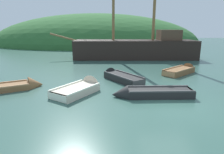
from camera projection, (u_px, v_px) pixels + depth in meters
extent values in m
plane|color=#33564C|center=(170.00, 103.00, 8.71)|extent=(120.00, 120.00, 0.00)
ellipsoid|color=#2D602D|center=(96.00, 44.00, 41.22)|extent=(42.32, 26.43, 12.36)
cube|color=black|center=(134.00, 53.00, 21.45)|extent=(13.04, 3.49, 2.78)
cube|color=#997A51|center=(135.00, 41.00, 21.12)|extent=(12.52, 3.21, 0.10)
cylinder|color=olive|center=(64.00, 37.00, 21.02)|extent=(2.95, 0.21, 0.97)
cube|color=#4C3828|center=(169.00, 35.00, 20.99)|extent=(2.21, 2.42, 1.10)
cube|color=black|center=(123.00, 79.00, 12.19)|extent=(2.51, 3.00, 0.52)
cone|color=black|center=(107.00, 74.00, 13.64)|extent=(1.22, 1.15, 0.98)
cube|color=#3B3B3B|center=(138.00, 83.00, 11.04)|extent=(0.83, 0.62, 0.36)
cube|color=#3B3B3B|center=(118.00, 75.00, 12.55)|extent=(0.89, 0.69, 0.05)
cube|color=#3B3B3B|center=(128.00, 78.00, 11.73)|extent=(0.89, 0.69, 0.05)
cube|color=#3B3B3B|center=(129.00, 74.00, 12.38)|extent=(1.69, 2.41, 0.07)
cube|color=#3B3B3B|center=(117.00, 76.00, 11.85)|extent=(1.69, 2.41, 0.07)
cube|color=black|center=(160.00, 94.00, 9.47)|extent=(3.18, 1.04, 0.48)
cone|color=black|center=(120.00, 95.00, 9.41)|extent=(0.79, 0.92, 0.90)
cube|color=#3B3B3B|center=(191.00, 92.00, 9.50)|extent=(0.15, 0.85, 0.34)
cube|color=#3B3B3B|center=(149.00, 91.00, 9.41)|extent=(0.21, 0.87, 0.05)
cube|color=#3B3B3B|center=(171.00, 90.00, 9.44)|extent=(0.21, 0.87, 0.05)
cube|color=#3B3B3B|center=(158.00, 86.00, 9.82)|extent=(3.09, 0.18, 0.07)
cube|color=#3B3B3B|center=(163.00, 92.00, 8.98)|extent=(3.09, 0.18, 0.07)
cube|color=beige|center=(76.00, 92.00, 9.81)|extent=(2.38, 2.72, 0.47)
cone|color=beige|center=(94.00, 85.00, 11.04)|extent=(1.36, 1.18, 1.22)
cube|color=white|center=(58.00, 97.00, 8.85)|extent=(1.04, 0.73, 0.33)
cube|color=white|center=(81.00, 87.00, 10.11)|extent=(1.09, 0.79, 0.05)
cube|color=white|center=(69.00, 91.00, 9.42)|extent=(1.09, 0.79, 0.05)
cube|color=white|center=(85.00, 89.00, 9.43)|extent=(1.35, 2.03, 0.07)
cube|color=white|center=(67.00, 85.00, 10.06)|extent=(1.35, 2.03, 0.07)
cone|color=brown|center=(36.00, 85.00, 11.12)|extent=(1.16, 1.29, 1.06)
cube|color=#AE7B4F|center=(8.00, 86.00, 10.46)|extent=(0.64, 0.99, 0.05)
cube|color=brown|center=(179.00, 72.00, 14.16)|extent=(2.80, 2.70, 0.50)
cone|color=brown|center=(190.00, 69.00, 15.32)|extent=(1.20, 1.22, 1.02)
cube|color=#AE7B4F|center=(169.00, 74.00, 13.24)|extent=(0.74, 0.79, 0.35)
cube|color=#AE7B4F|center=(182.00, 69.00, 14.44)|extent=(0.80, 0.85, 0.05)
cube|color=#AE7B4F|center=(176.00, 71.00, 13.79)|extent=(0.80, 0.85, 0.05)
cube|color=#AE7B4F|center=(186.00, 70.00, 13.74)|extent=(2.09, 1.94, 0.07)
cube|color=#AE7B4F|center=(173.00, 67.00, 14.44)|extent=(2.09, 1.94, 0.07)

